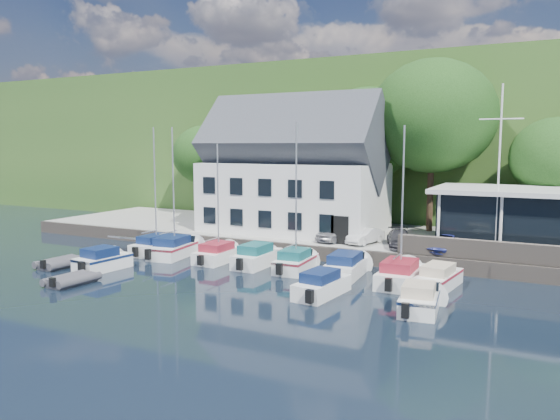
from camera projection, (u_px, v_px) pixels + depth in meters
The scene contains 32 objects.
ground at pixel (278, 307), 26.92m from camera, with size 180.00×180.00×0.00m, color black.
quay at pixel (381, 242), 42.35m from camera, with size 60.00×13.00×1.00m, color gray.
quay_face at pixel (353, 257), 36.59m from camera, with size 60.00×0.30×1.00m, color #645A50.
hillside at pixel (468, 145), 80.85m from camera, with size 160.00×75.00×16.00m, color #2B501E.
field_patch at pixel (533, 91), 83.36m from camera, with size 50.00×30.00×0.30m, color #565E2F.
harbor_building at pixel (294, 177), 44.03m from camera, with size 14.40×8.20×8.70m, color silver, non-canonical shape.
club_pavilion at pixel (538, 220), 35.77m from camera, with size 13.20×7.20×4.10m, color black, non-canonical shape.
seawall at pixel (553, 256), 31.42m from camera, with size 18.00×0.50×1.20m, color #645A50.
gangway at pixel (142, 248), 42.30m from camera, with size 1.20×6.00×1.40m, color silver, non-canonical shape.
car_silver at pixel (335, 232), 39.74m from camera, with size 1.50×3.72×1.27m, color #B0B0B5.
car_white at pixel (365, 236), 38.61m from camera, with size 1.17×3.35×1.10m, color beige.
car_dgrey at pixel (400, 239), 37.35m from camera, with size 1.61×3.96×1.15m, color #323237.
car_blue at pixel (446, 242), 35.73m from camera, with size 1.47×3.72×1.27m, color navy.
flagpole at pixel (499, 171), 33.79m from camera, with size 2.56×0.20×10.68m, color silver, non-canonical shape.
tree_0 at pixel (205, 170), 54.69m from camera, with size 6.53×6.53×8.92m, color black, non-canonical shape.
tree_1 at pixel (283, 160), 51.15m from camera, with size 8.14×8.14×11.12m, color black, non-canonical shape.
tree_2 at pixel (368, 157), 46.83m from camera, with size 8.70×8.70×11.89m, color black, non-canonical shape.
tree_3 at pixel (432, 146), 43.61m from camera, with size 10.07×10.07×13.76m, color black, non-canonical shape.
tree_4 at pixel (555, 179), 39.87m from camera, with size 6.59×6.59×9.00m, color black, non-canonical shape.
boat_r1_0 at pixel (155, 196), 39.84m from camera, with size 1.77×6.26×8.55m, color white, non-canonical shape.
boat_r1_1 at pixel (173, 193), 38.63m from camera, with size 2.22×6.56×9.15m, color white, non-canonical shape.
boat_r1_2 at pixel (218, 202), 36.97m from camera, with size 2.01×5.74×8.26m, color white, non-canonical shape.
boat_r1_3 at pixel (257, 255), 35.98m from camera, with size 1.91×5.99×1.53m, color white, non-canonical shape.
boat_r1_4 at pixel (296, 203), 34.13m from camera, with size 1.93×5.47×8.71m, color white, non-canonical shape.
boat_r1_5 at pixel (346, 264), 33.38m from camera, with size 2.05×6.42×1.44m, color white, non-canonical shape.
boat_r1_6 at pixel (402, 207), 30.72m from camera, with size 2.19×6.28×8.97m, color white, non-canonical shape.
boat_r1_7 at pixel (439, 276), 30.46m from camera, with size 1.76×5.82×1.39m, color white, non-canonical shape.
boat_r2_0 at pixel (103, 258), 34.90m from camera, with size 1.98×5.07×1.49m, color white, non-canonical shape.
boat_r2_3 at pixel (322, 283), 28.91m from camera, with size 1.75×5.67×1.40m, color white, non-canonical shape.
boat_r2_4 at pixel (420, 297), 26.10m from camera, with size 1.87×4.79×1.42m, color white, non-canonical shape.
dinghy_0 at pixel (61, 261), 35.75m from camera, with size 1.91×3.19×0.74m, color #3D3C41, non-canonical shape.
dinghy_1 at pixel (72, 278), 31.29m from camera, with size 1.82×3.04×0.71m, color #3D3C41, non-canonical shape.
Camera 1 is at (11.94, -23.27, 7.97)m, focal length 35.00 mm.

